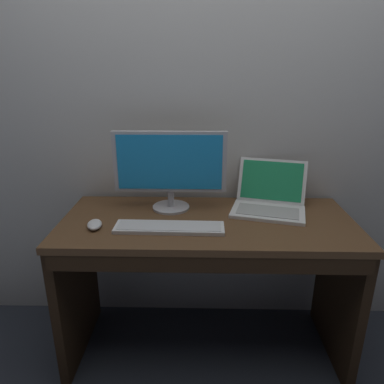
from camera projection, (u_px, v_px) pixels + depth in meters
The scene contains 7 objects.
ground_plane at pixel (205, 346), 1.97m from camera, with size 14.00×14.00×0.00m, color #2D333D.
back_wall at pixel (209, 20), 1.74m from camera, with size 4.39×0.04×3.36m, color silver.
desk at pixel (207, 262), 1.78m from camera, with size 1.41×0.61×0.77m.
laptop_white at pixel (269, 200), 1.82m from camera, with size 0.42×0.40×0.23m.
external_monitor at pixel (170, 166), 1.76m from camera, with size 0.56×0.19×0.40m.
wired_keyboard at pixel (169, 227), 1.61m from camera, with size 0.50×0.14×0.02m.
computer_mouse at pixel (95, 225), 1.62m from camera, with size 0.07×0.11×0.03m, color white.
Camera 1 is at (-0.04, -1.57, 1.47)m, focal length 33.25 mm.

